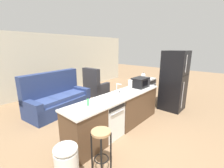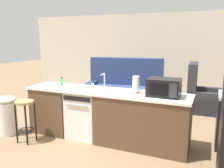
{
  "view_description": "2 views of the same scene",
  "coord_description": "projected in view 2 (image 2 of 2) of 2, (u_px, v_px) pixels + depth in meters",
  "views": [
    {
      "loc": [
        -2.57,
        -2.18,
        2.05
      ],
      "look_at": [
        0.18,
        0.24,
        1.14
      ],
      "focal_mm": 24.0,
      "sensor_mm": 36.0,
      "label": 1
    },
    {
      "loc": [
        1.85,
        -3.65,
        1.8
      ],
      "look_at": [
        0.03,
        0.6,
        0.9
      ],
      "focal_mm": 38.0,
      "sensor_mm": 36.0,
      "label": 2
    }
  ],
  "objects": [
    {
      "name": "ground_plane",
      "position": [
        98.0,
        138.0,
        4.35
      ],
      "size": [
        24.0,
        24.0,
        0.0
      ],
      "primitive_type": "plane",
      "color": "#896B4C"
    },
    {
      "name": "couch",
      "position": [
        124.0,
        91.0,
        6.39
      ],
      "size": [
        2.1,
        1.16,
        1.27
      ],
      "color": "navy",
      "rests_on": "ground_plane"
    },
    {
      "name": "dishwasher",
      "position": [
        85.0,
        114.0,
        4.37
      ],
      "size": [
        0.58,
        0.61,
        0.84
      ],
      "color": "white",
      "rests_on": "ground_plane"
    },
    {
      "name": "armchair",
      "position": [
        200.0,
        97.0,
        5.9
      ],
      "size": [
        0.83,
        0.88,
        1.2
      ],
      "color": "#2D2D33",
      "rests_on": "ground_plane"
    },
    {
      "name": "sink_faucet",
      "position": [
        104.0,
        83.0,
        4.13
      ],
      "size": [
        0.07,
        0.18,
        0.3
      ],
      "color": "silver",
      "rests_on": "kitchen_counter"
    },
    {
      "name": "trash_bin",
      "position": [
        8.0,
        115.0,
        4.46
      ],
      "size": [
        0.35,
        0.35,
        0.74
      ],
      "color": "white",
      "rests_on": "ground_plane"
    },
    {
      "name": "dish_soap_bottle",
      "position": [
        62.0,
        82.0,
        4.5
      ],
      "size": [
        0.06,
        0.06,
        0.18
      ],
      "color": "#4CB266",
      "rests_on": "kitchen_counter"
    },
    {
      "name": "microwave",
      "position": [
        164.0,
        87.0,
        3.7
      ],
      "size": [
        0.5,
        0.37,
        0.28
      ],
      "color": "black",
      "rests_on": "kitchen_counter"
    },
    {
      "name": "soap_bottle",
      "position": [
        93.0,
        87.0,
        4.03
      ],
      "size": [
        0.06,
        0.06,
        0.18
      ],
      "color": "silver",
      "rests_on": "kitchen_counter"
    },
    {
      "name": "kitchen_counter",
      "position": [
        110.0,
        118.0,
        4.18
      ],
      "size": [
        2.94,
        0.66,
        0.9
      ],
      "color": "brown",
      "rests_on": "ground_plane"
    },
    {
      "name": "bar_stool",
      "position": [
        25.0,
        112.0,
        4.09
      ],
      "size": [
        0.32,
        0.32,
        0.74
      ],
      "color": "tan",
      "rests_on": "ground_plane"
    },
    {
      "name": "paper_towel_roll",
      "position": [
        136.0,
        85.0,
        3.92
      ],
      "size": [
        0.14,
        0.14,
        0.28
      ],
      "color": "#4C4C51",
      "rests_on": "kitchen_counter"
    },
    {
      "name": "wall_back",
      "position": [
        163.0,
        53.0,
        7.78
      ],
      "size": [
        10.0,
        0.06,
        2.6
      ],
      "color": "beige",
      "rests_on": "ground_plane"
    }
  ]
}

